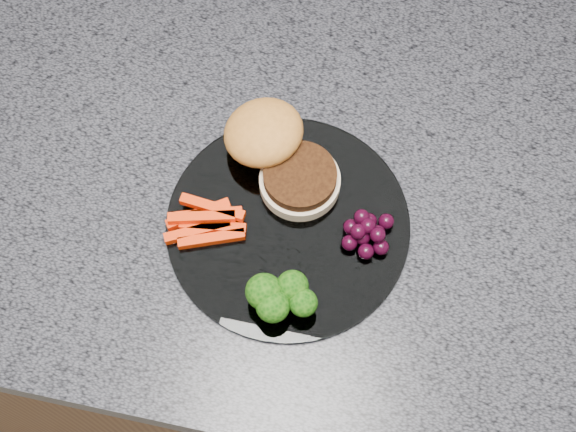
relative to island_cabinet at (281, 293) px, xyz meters
The scene contains 7 objects.
island_cabinet is the anchor object (origin of this frame).
countertop 0.45m from the island_cabinet, ahead, with size 1.20×0.60×0.04m, color #45464F.
plate 0.48m from the island_cabinet, 69.49° to the right, with size 0.26×0.26×0.01m, color white.
burger 0.50m from the island_cabinet, 119.56° to the right, with size 0.16×0.15×0.05m.
carrot_sticks 0.50m from the island_cabinet, 121.79° to the right, with size 0.09×0.07×0.02m.
broccoli 0.53m from the island_cabinet, 77.07° to the right, with size 0.07×0.06×0.04m.
grape_bunch 0.51m from the island_cabinet, 32.58° to the right, with size 0.05×0.05×0.03m.
Camera 1 is at (0.10, -0.40, 1.69)m, focal length 50.00 mm.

